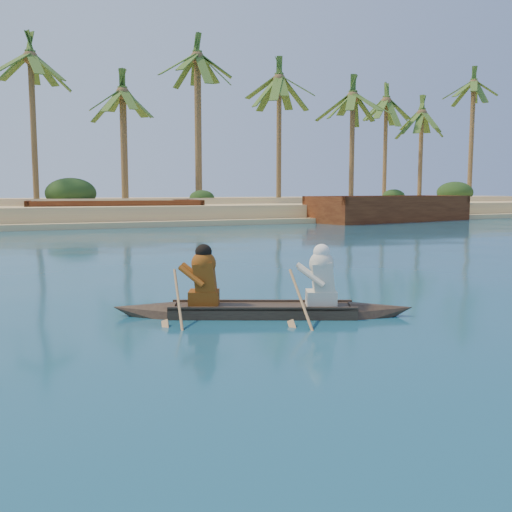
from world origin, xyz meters
name	(u,v)px	position (x,y,z in m)	size (l,w,h in m)	color
ground	(446,267)	(0.00, 0.00, 0.00)	(160.00, 160.00, 0.00)	navy
sandy_embankment	(133,208)	(0.00, 46.89, 0.53)	(150.00, 51.00, 1.50)	#DCCB7C
palm_grove	(159,123)	(0.00, 35.00, 8.00)	(110.00, 14.00, 16.00)	#34541D
shrub_cluster	(172,205)	(0.00, 31.50, 1.20)	(100.00, 6.00, 2.40)	#223B15
canoe	(262,300)	(-8.00, -4.00, 0.30)	(5.44, 2.96, 1.55)	#3F3122
barge_mid	(116,214)	(-5.22, 27.00, 0.68)	(12.02, 4.87, 1.96)	brown
barge_right	(390,211)	(14.76, 22.56, 0.79)	(14.23, 7.01, 2.27)	brown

